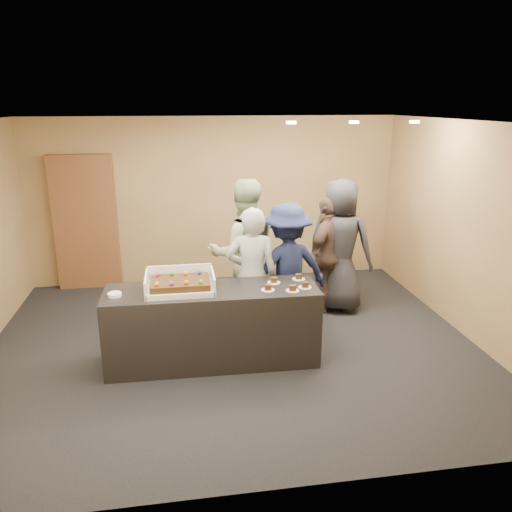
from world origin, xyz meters
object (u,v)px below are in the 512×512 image
Objects in this scene: storage_cabinet at (86,223)px; person_server_grey at (252,276)px; serving_counter at (213,326)px; person_dark_suit at (340,245)px; cake_box at (180,286)px; person_brown_extra at (328,254)px; person_navy_man at (287,269)px; person_sage_man at (244,253)px; sheet_cake at (180,283)px; plate_stack at (115,295)px.

person_server_grey is (2.32, -2.34, -0.21)m from storage_cabinet.
serving_counter is 0.81m from person_server_grey.
person_dark_suit is at bearing 34.98° from serving_counter.
cake_box is at bearing 61.96° from person_dark_suit.
person_brown_extra is at bearing 32.02° from person_dark_suit.
person_brown_extra is at bearing -22.96° from storage_cabinet.
person_navy_man is 0.97m from person_brown_extra.
person_dark_suit is at bearing -140.13° from person_server_grey.
person_server_grey is 0.87× the size of person_sage_man.
storage_cabinet is 3.30m from person_server_grey.
storage_cabinet is 3.12m from cake_box.
serving_counter is 0.61m from cake_box.
sheet_cake is 0.38× the size of person_navy_man.
serving_counter is 1.39× the size of person_server_grey.
plate_stack reaches higher than serving_counter.
sheet_cake is at bearing 62.49° from person_dark_suit.
person_navy_man is (2.80, -2.13, -0.21)m from storage_cabinet.
serving_counter is 2.37m from person_dark_suit.
storage_cabinet is at bearing 10.76° from person_dark_suit.
person_navy_man is at bearing 25.92° from sheet_cake.
person_server_grey reaches higher than cake_box.
plate_stack is (-1.05, -0.04, 0.47)m from serving_counter.
cake_box is at bearing 5.68° from plate_stack.
plate_stack is 3.26m from person_dark_suit.
sheet_cake is 1.52m from person_navy_man.
serving_counter is 1.12× the size of storage_cabinet.
person_server_grey is at bearing -9.37° from person_brown_extra.
person_server_grey is (0.87, 0.45, -0.13)m from sheet_cake.
plate_stack is 0.08× the size of person_dark_suit.
person_sage_man is (1.56, 1.06, 0.07)m from plate_stack.
cake_box is at bearing -62.40° from storage_cabinet.
person_navy_man is (1.36, 0.66, -0.14)m from sheet_cake.
person_dark_suit is at bearing 24.16° from plate_stack.
person_brown_extra is at bearing 31.10° from cake_box.
storage_cabinet is at bearing 123.73° from serving_counter.
sheet_cake is at bearing 13.98° from person_navy_man.
plate_stack is at bearing 30.05° from person_sage_man.
cake_box is 1.31m from person_sage_man.
cake_box is (1.45, -2.77, -0.12)m from storage_cabinet.
cake_box is 0.39× the size of person_dark_suit.
person_brown_extra is at bearing 37.50° from serving_counter.
person_dark_suit is at bearing -22.06° from storage_cabinet.
sheet_cake is 0.71m from plate_stack.
person_navy_man is 1.11m from person_dark_suit.
person_brown_extra is (2.80, 1.33, -0.08)m from plate_stack.
person_dark_suit is at bearing 29.68° from sheet_cake.
person_server_grey is 0.59m from person_sage_man.
cake_box reaches higher than plate_stack.
serving_counter is 1.40× the size of person_navy_man.
cake_box is at bearing 45.12° from person_sage_man.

